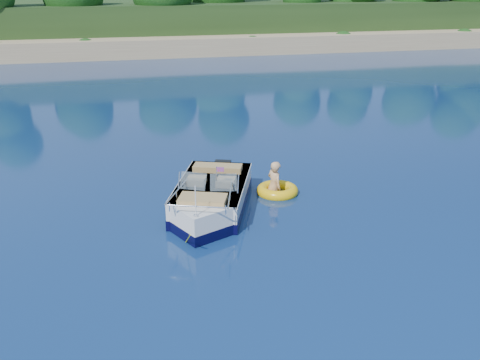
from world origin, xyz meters
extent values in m
plane|color=#091C42|center=(0.00, 0.00, 0.00)|extent=(160.00, 160.00, 0.00)
cube|color=#9B805A|center=(0.00, 38.00, 0.50)|extent=(170.00, 8.00, 2.00)
cube|color=#1C3214|center=(0.00, 65.00, 1.00)|extent=(170.00, 56.00, 6.00)
cylinder|color=black|center=(0.00, 42.00, 3.30)|extent=(0.44, 0.44, 3.60)
cylinder|color=black|center=(20.00, 40.00, 2.80)|extent=(0.44, 0.44, 2.60)
cube|color=silver|center=(-1.82, 3.34, 0.28)|extent=(2.97, 3.92, 0.97)
cube|color=silver|center=(-2.41, 1.80, 0.28)|extent=(1.73, 1.73, 0.97)
cube|color=black|center=(-1.82, 3.34, 0.15)|extent=(3.01, 3.96, 0.28)
cube|color=black|center=(-2.41, 1.80, 0.15)|extent=(1.76, 1.76, 0.28)
cube|color=#A78158|center=(-1.72, 3.60, 0.55)|extent=(2.25, 2.81, 0.09)
cube|color=silver|center=(-1.82, 3.34, 0.74)|extent=(3.01, 3.94, 0.06)
cube|color=black|center=(-1.14, 5.13, 0.32)|extent=(0.59, 0.48, 0.83)
cube|color=#8C9EA5|center=(-2.44, 2.88, 1.01)|extent=(0.75, 0.56, 0.45)
cube|color=#8C9EA5|center=(-1.66, 2.59, 1.01)|extent=(0.76, 0.40, 0.45)
cube|color=tan|center=(-2.29, 3.27, 0.77)|extent=(0.66, 0.66, 0.37)
cube|color=tan|center=(-1.51, 2.98, 0.77)|extent=(0.66, 0.66, 0.37)
cube|color=tan|center=(-1.49, 4.20, 0.77)|extent=(1.53, 0.99, 0.35)
cube|color=tan|center=(-2.35, 1.96, 0.75)|extent=(1.39, 1.08, 0.31)
cylinder|color=silver|center=(-2.66, 1.14, 1.16)|extent=(0.03, 0.03, 0.79)
cube|color=#FF2A1C|center=(-1.74, 2.62, 1.38)|extent=(0.19, 0.09, 0.13)
cube|color=silver|center=(-2.67, 1.10, 0.79)|extent=(0.11, 0.08, 0.05)
cylinder|color=yellow|center=(-2.92, 0.84, 0.32)|extent=(0.04, 1.00, 0.71)
torus|color=yellow|center=(0.29, 3.86, 0.08)|extent=(1.66, 1.66, 0.34)
torus|color=red|center=(0.29, 3.86, 0.10)|extent=(1.36, 1.36, 0.11)
imported|color=tan|center=(0.18, 3.91, 0.00)|extent=(0.67, 0.97, 1.76)
camera|label=1|loc=(-4.46, -10.58, 6.16)|focal=40.00mm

